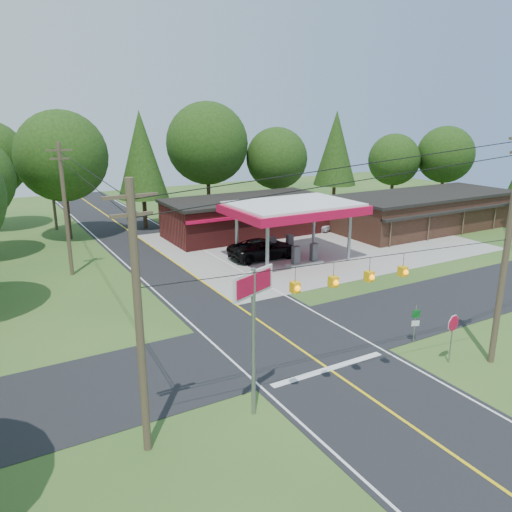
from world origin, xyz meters
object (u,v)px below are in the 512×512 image
suv_car (264,249)px  octagonal_stop_sign (453,327)px  gas_canopy (293,210)px  sedan_car (313,224)px  big_stop_sign (253,310)px

suv_car → octagonal_stop_sign: size_ratio=2.40×
suv_car → octagonal_stop_sign: bearing=177.3°
octagonal_stop_sign → suv_car: bearing=86.0°
gas_canopy → sedan_car: bearing=45.0°
big_stop_sign → octagonal_stop_sign: big_stop_sign is taller
gas_canopy → suv_car: bearing=142.5°
gas_canopy → sedan_car: gas_canopy is taller
sedan_car → suv_car: bearing=-175.5°
octagonal_stop_sign → gas_canopy: bearing=79.9°
gas_canopy → octagonal_stop_sign: gas_canopy is taller
gas_canopy → big_stop_sign: big_stop_sign is taller
suv_car → sedan_car: size_ratio=1.58×
gas_canopy → big_stop_sign: bearing=-127.9°
suv_car → octagonal_stop_sign: octagonal_stop_sign is taller
gas_canopy → suv_car: (-1.95, 1.50, -3.42)m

